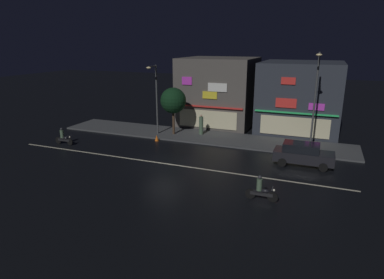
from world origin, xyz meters
TOP-DOWN VIEW (x-y plane):
  - ground_plane at (0.00, 0.00)m, footprint 140.00×140.00m
  - lane_divider_stripe at (0.00, 0.00)m, footprint 27.02×0.16m
  - sidewalk_far at (0.00, 7.91)m, footprint 28.44×4.52m
  - storefront_left_block at (8.53, 14.29)m, footprint 7.80×8.39m
  - storefront_center_block at (-0.00, 13.89)m, footprint 7.68×7.59m
  - streetlamp_west at (-4.18, 6.96)m, footprint 0.44×1.64m
  - streetlamp_mid at (10.15, 7.30)m, footprint 0.44×1.64m
  - pedestrian_on_sidewalk at (-0.05, 8.46)m, footprint 0.41×0.41m
  - street_tree at (-2.61, 7.58)m, footprint 2.48×2.48m
  - parked_car_near_kerb at (9.80, 3.56)m, footprint 4.30×1.98m
  - motorcycle_lead at (7.96, -3.41)m, footprint 1.90×0.60m
  - motorcycle_following at (-10.55, 1.16)m, footprint 1.90×0.60m
  - traffic_cone at (-3.27, 5.22)m, footprint 0.36×0.36m

SIDE VIEW (x-z plane):
  - ground_plane at x=0.00m, z-range 0.00..0.00m
  - lane_divider_stripe at x=0.00m, z-range 0.00..0.01m
  - sidewalk_far at x=0.00m, z-range 0.00..0.14m
  - traffic_cone at x=-3.27m, z-range 0.00..0.55m
  - motorcycle_lead at x=7.96m, z-range -0.13..1.39m
  - motorcycle_following at x=-10.55m, z-range -0.13..1.39m
  - parked_car_near_kerb at x=9.80m, z-range 0.03..1.70m
  - pedestrian_on_sidewalk at x=-0.05m, z-range 0.06..2.04m
  - street_tree at x=-2.61m, z-range 1.16..5.73m
  - storefront_left_block at x=8.53m, z-range 0.00..6.98m
  - storefront_center_block at x=0.00m, z-range 0.00..7.26m
  - streetlamp_west at x=-4.18m, z-range 0.77..7.43m
  - streetlamp_mid at x=10.15m, z-range 0.80..8.76m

